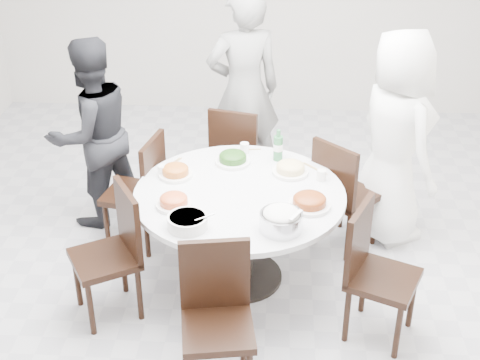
# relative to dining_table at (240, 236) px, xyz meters

# --- Properties ---
(floor) EXTENTS (6.00, 6.00, 0.01)m
(floor) POSITION_rel_dining_table_xyz_m (0.04, 0.27, -0.38)
(floor) COLOR silver
(floor) RESTS_ON ground
(dining_table) EXTENTS (1.50, 1.50, 0.75)m
(dining_table) POSITION_rel_dining_table_xyz_m (0.00, 0.00, 0.00)
(dining_table) COLOR silver
(dining_table) RESTS_ON floor
(chair_ne) EXTENTS (0.59, 0.59, 0.95)m
(chair_ne) POSITION_rel_dining_table_xyz_m (0.82, 0.51, 0.10)
(chair_ne) COLOR black
(chair_ne) RESTS_ON floor
(chair_n) EXTENTS (0.51, 0.51, 0.95)m
(chair_n) POSITION_rel_dining_table_xyz_m (-0.07, 1.14, 0.10)
(chair_n) COLOR black
(chair_n) RESTS_ON floor
(chair_nw) EXTENTS (0.50, 0.50, 0.95)m
(chair_nw) POSITION_rel_dining_table_xyz_m (-0.87, 0.43, 0.10)
(chair_nw) COLOR black
(chair_nw) RESTS_ON floor
(chair_sw) EXTENTS (0.57, 0.57, 0.95)m
(chair_sw) POSITION_rel_dining_table_xyz_m (-0.89, -0.44, 0.10)
(chair_sw) COLOR black
(chair_sw) RESTS_ON floor
(chair_s) EXTENTS (0.48, 0.48, 0.95)m
(chair_s) POSITION_rel_dining_table_xyz_m (-0.06, -1.09, 0.10)
(chair_s) COLOR black
(chair_s) RESTS_ON floor
(chair_se) EXTENTS (0.55, 0.55, 0.95)m
(chair_se) POSITION_rel_dining_table_xyz_m (0.97, -0.55, 0.10)
(chair_se) COLOR black
(chair_se) RESTS_ON floor
(diner_right) EXTENTS (0.87, 1.01, 1.74)m
(diner_right) POSITION_rel_dining_table_xyz_m (1.17, 0.70, 0.49)
(diner_right) COLOR white
(diner_right) RESTS_ON floor
(diner_middle) EXTENTS (0.77, 0.62, 1.84)m
(diner_middle) POSITION_rel_dining_table_xyz_m (-0.06, 1.49, 0.54)
(diner_middle) COLOR black
(diner_middle) RESTS_ON floor
(diner_left) EXTENTS (0.98, 0.98, 1.60)m
(diner_left) POSITION_rel_dining_table_xyz_m (-1.25, 0.78, 0.43)
(diner_left) COLOR black
(diner_left) RESTS_ON floor
(dish_greens) EXTENTS (0.27, 0.27, 0.07)m
(dish_greens) POSITION_rel_dining_table_xyz_m (-0.08, 0.43, 0.41)
(dish_greens) COLOR white
(dish_greens) RESTS_ON dining_table
(dish_pale) EXTENTS (0.27, 0.27, 0.07)m
(dish_pale) POSITION_rel_dining_table_xyz_m (0.36, 0.30, 0.41)
(dish_pale) COLOR white
(dish_pale) RESTS_ON dining_table
(dish_orange) EXTENTS (0.25, 0.25, 0.07)m
(dish_orange) POSITION_rel_dining_table_xyz_m (-0.48, 0.20, 0.41)
(dish_orange) COLOR white
(dish_orange) RESTS_ON dining_table
(dish_redbrown) EXTENTS (0.29, 0.29, 0.07)m
(dish_redbrown) POSITION_rel_dining_table_xyz_m (0.49, -0.17, 0.41)
(dish_redbrown) COLOR white
(dish_redbrown) RESTS_ON dining_table
(dish_tofu) EXTENTS (0.24, 0.24, 0.06)m
(dish_tofu) POSITION_rel_dining_table_xyz_m (-0.43, -0.22, 0.41)
(dish_tofu) COLOR white
(dish_tofu) RESTS_ON dining_table
(rice_bowl) EXTENTS (0.28, 0.28, 0.12)m
(rice_bowl) POSITION_rel_dining_table_xyz_m (0.29, -0.46, 0.43)
(rice_bowl) COLOR silver
(rice_bowl) RESTS_ON dining_table
(soup_bowl) EXTENTS (0.26, 0.26, 0.08)m
(soup_bowl) POSITION_rel_dining_table_xyz_m (-0.31, -0.47, 0.42)
(soup_bowl) COLOR white
(soup_bowl) RESTS_ON dining_table
(beverage_bottle) EXTENTS (0.07, 0.07, 0.25)m
(beverage_bottle) POSITION_rel_dining_table_xyz_m (0.26, 0.51, 0.50)
(beverage_bottle) COLOR #2C6E3D
(beverage_bottle) RESTS_ON dining_table
(tea_cups) EXTENTS (0.07, 0.07, 0.08)m
(tea_cups) POSITION_rel_dining_table_xyz_m (-0.00, 0.62, 0.42)
(tea_cups) COLOR white
(tea_cups) RESTS_ON dining_table
(chopsticks) EXTENTS (0.24, 0.04, 0.01)m
(chopsticks) POSITION_rel_dining_table_xyz_m (0.02, 0.69, 0.38)
(chopsticks) COLOR tan
(chopsticks) RESTS_ON dining_table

